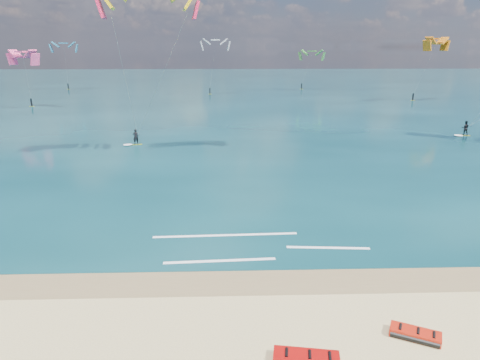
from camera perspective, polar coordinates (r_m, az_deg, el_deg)
name	(u,v)px	position (r m, az deg, el deg)	size (l,w,h in m)	color
ground	(236,132)	(55.63, -0.54, 6.46)	(320.00, 320.00, 0.00)	tan
wet_sand_strip	(254,281)	(20.54, 1.87, -13.37)	(320.00, 2.40, 0.01)	brown
sea	(231,87)	(119.09, -1.25, 12.27)	(320.00, 200.00, 0.04)	#092D33
packed_kite_mid	(415,338)	(18.41, 22.27, -18.86)	(2.00, 0.99, 0.36)	red
kitesurfer_main	(141,67)	(44.07, -13.03, 14.42)	(11.12, 9.33, 17.00)	#AAD318
shoreline_foam	(248,245)	(23.78, 1.13, -8.73)	(12.02, 3.65, 0.01)	white
distant_kites	(215,71)	(94.97, -3.39, 14.28)	(85.01, 37.12, 11.96)	#A0A2A9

